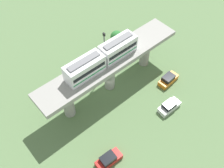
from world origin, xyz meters
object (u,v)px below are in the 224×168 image
Objects in this scene: parked_car_white at (169,106)px; parked_car_red at (109,160)px; signal_post at (105,52)px; parked_car_orange at (168,79)px; tree_near_viaduct at (117,37)px; train at (102,58)px.

parked_car_red is (-0.37, 14.34, 0.00)m from parked_car_white.
parked_car_white is 15.16m from signal_post.
tree_near_viaduct reaches higher than parked_car_orange.
parked_car_white is 6.14m from parked_car_orange.
parked_car_red is at bearing 135.60° from tree_near_viaduct.
parked_car_orange is (4.55, -18.84, 0.00)m from parked_car_red.
parked_car_red is 19.08m from signal_post.
signal_post is at bearing -44.32° from train.
signal_post is at bearing 13.61° from parked_car_white.
parked_car_red is 25.05m from tree_near_viaduct.
parked_car_red is (-11.10, 8.16, -8.04)m from train.
parked_car_white is (-10.72, -6.18, -8.04)m from train.
parked_car_red is 19.39m from parked_car_orange.
parked_car_orange is 13.57m from tree_near_viaduct.
train is 14.88m from parked_car_orange.
tree_near_viaduct is at bearing -60.97° from signal_post.
parked_car_orange is 0.44× the size of signal_post.
parked_car_orange is at bearing -173.91° from tree_near_viaduct.
train is at bearing 54.90° from parked_car_orange.
parked_car_red is at bearing 93.68° from parked_car_white.
signal_post is (9.94, 7.36, 4.71)m from parked_car_orange.
parked_car_red is at bearing 99.99° from parked_car_orange.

